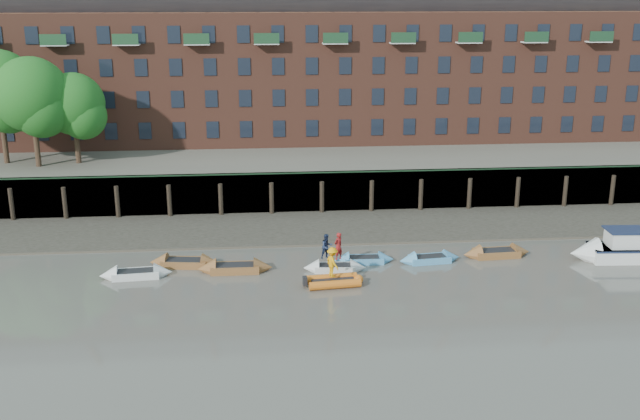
{
  "coord_description": "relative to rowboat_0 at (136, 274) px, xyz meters",
  "views": [
    {
      "loc": [
        -7.09,
        -35.29,
        17.46
      ],
      "look_at": [
        -3.0,
        12.0,
        3.2
      ],
      "focal_mm": 42.0,
      "sensor_mm": 36.0,
      "label": 1
    }
  ],
  "objects": [
    {
      "name": "person_rower_a",
      "position": [
        12.69,
        0.04,
        1.44
      ],
      "size": [
        0.77,
        0.74,
        1.78
      ],
      "primitive_type": "imported",
      "rotation": [
        0.0,
        0.0,
        3.84
      ],
      "color": "maroon",
      "rests_on": "rowboat_3"
    },
    {
      "name": "rowboat_0",
      "position": [
        0.0,
        0.0,
        0.0
      ],
      "size": [
        4.53,
        1.67,
        1.29
      ],
      "rotation": [
        0.0,
        0.0,
        0.09
      ],
      "color": "silver",
      "rests_on": "ground"
    },
    {
      "name": "motor_launch",
      "position": [
        31.09,
        0.44,
        0.47
      ],
      "size": [
        6.72,
        2.57,
        2.72
      ],
      "rotation": [
        0.0,
        0.0,
        3.08
      ],
      "color": "silver",
      "rests_on": "ground"
    },
    {
      "name": "apartment_terrace",
      "position": [
        14.78,
        27.97,
        12.6
      ],
      "size": [
        80.6,
        15.56,
        20.98
      ],
      "color": "brown",
      "rests_on": "bank_terrace"
    },
    {
      "name": "person_rib_crew",
      "position": [
        12.09,
        -2.27,
        1.25
      ],
      "size": [
        1.1,
        1.37,
        1.84
      ],
      "primitive_type": "imported",
      "rotation": [
        0.0,
        0.0,
        1.98
      ],
      "color": "orange",
      "rests_on": "rib_tender"
    },
    {
      "name": "tree_cluster",
      "position": [
        -10.83,
        18.32,
        8.78
      ],
      "size": [
        11.76,
        7.74,
        9.4
      ],
      "color": "#3A281C",
      "rests_on": "bank_terrace"
    },
    {
      "name": "rowboat_3",
      "position": [
        12.48,
        0.05,
        -0.02
      ],
      "size": [
        4.08,
        1.43,
        1.16
      ],
      "rotation": [
        0.0,
        0.0,
        -0.07
      ],
      "color": "silver",
      "rests_on": "ground"
    },
    {
      "name": "rowboat_2",
      "position": [
        6.14,
        0.44,
        0.02
      ],
      "size": [
        4.77,
        1.42,
        1.38
      ],
      "rotation": [
        0.0,
        0.0,
        -0.01
      ],
      "color": "brown",
      "rests_on": "ground"
    },
    {
      "name": "rowboat_6",
      "position": [
        23.59,
        1.73,
        0.01
      ],
      "size": [
        4.69,
        1.62,
        1.34
      ],
      "rotation": [
        0.0,
        0.0,
        0.06
      ],
      "color": "brown",
      "rests_on": "ground"
    },
    {
      "name": "river_wall",
      "position": [
        14.79,
        13.35,
        1.37
      ],
      "size": [
        110.0,
        1.23,
        3.3
      ],
      "color": "#2D2A26",
      "rests_on": "ground"
    },
    {
      "name": "mud_band",
      "position": [
        14.79,
        5.57,
        -0.23
      ],
      "size": [
        110.0,
        1.6,
        0.1
      ],
      "primitive_type": "cube",
      "color": "#4C4336",
      "rests_on": "ground"
    },
    {
      "name": "person_rower_b",
      "position": [
        11.99,
        0.25,
        1.36
      ],
      "size": [
        0.97,
        0.87,
        1.62
      ],
      "primitive_type": "imported",
      "rotation": [
        0.0,
        0.0,
        0.4
      ],
      "color": "#19233F",
      "rests_on": "rowboat_3"
    },
    {
      "name": "rowboat_1",
      "position": [
        2.87,
        1.7,
        0.01
      ],
      "size": [
        4.73,
        1.94,
        1.33
      ],
      "rotation": [
        0.0,
        0.0,
        -0.14
      ],
      "color": "brown",
      "rests_on": "ground"
    },
    {
      "name": "ground",
      "position": [
        14.79,
        -9.03,
        -0.23
      ],
      "size": [
        220.0,
        220.0,
        0.0
      ],
      "primitive_type": "plane",
      "color": "#5B5850",
      "rests_on": "ground"
    },
    {
      "name": "rib_tender",
      "position": [
        12.28,
        -2.31,
        0.03
      ],
      "size": [
        3.51,
        1.94,
        0.6
      ],
      "rotation": [
        0.0,
        0.0,
        0.11
      ],
      "color": "#D16618",
      "rests_on": "ground"
    },
    {
      "name": "rowboat_5",
      "position": [
        18.87,
        1.08,
        -0.02
      ],
      "size": [
        4.22,
        1.65,
        1.19
      ],
      "rotation": [
        0.0,
        0.0,
        0.11
      ],
      "color": "#4D92BF",
      "rests_on": "ground"
    },
    {
      "name": "rowboat_4",
      "position": [
        14.54,
        1.35,
        -0.02
      ],
      "size": [
        3.99,
        1.25,
        1.15
      ],
      "rotation": [
        0.0,
        0.0,
        -0.03
      ],
      "color": "#4D92BF",
      "rests_on": "ground"
    },
    {
      "name": "foreshore",
      "position": [
        14.79,
        8.97,
        -0.23
      ],
      "size": [
        110.0,
        8.0,
        0.5
      ],
      "primitive_type": "cube",
      "color": "#3D382F",
      "rests_on": "ground"
    },
    {
      "name": "bank_terrace",
      "position": [
        14.79,
        26.97,
        1.37
      ],
      "size": [
        110.0,
        28.0,
        3.2
      ],
      "primitive_type": "cube",
      "color": "#5E594D",
      "rests_on": "ground"
    }
  ]
}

